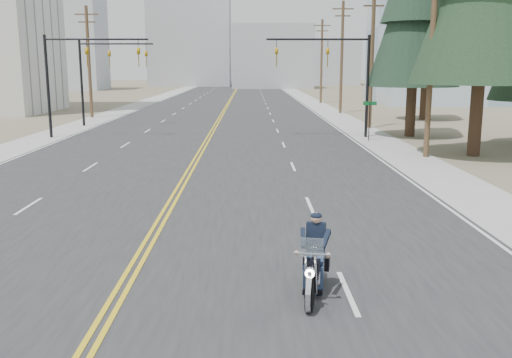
{
  "coord_description": "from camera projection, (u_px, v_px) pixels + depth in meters",
  "views": [
    {
      "loc": [
        2.85,
        -7.74,
        4.9
      ],
      "look_at": [
        3.04,
        8.92,
        1.6
      ],
      "focal_mm": 40.0,
      "sensor_mm": 36.0,
      "label": 1
    }
  ],
  "objects": [
    {
      "name": "glass_building",
      "position": [
        469.0,
        27.0,
        75.58
      ],
      "size": [
        24.0,
        16.0,
        20.0
      ],
      "primitive_type": "cube",
      "color": "#9EB5CC",
      "rests_on": "ground"
    },
    {
      "name": "haze_bldg_f",
      "position": [
        25.0,
        53.0,
        133.92
      ],
      "size": [
        12.0,
        12.0,
        16.0
      ],
      "primitive_type": "cube",
      "color": "#ADB2B7",
      "rests_on": "ground"
    },
    {
      "name": "conifer_far",
      "position": [
        429.0,
        14.0,
        51.53
      ],
      "size": [
        6.23,
        6.23,
        16.7
      ],
      "rotation": [
        0.0,
        0.0,
        -0.43
      ],
      "color": "#382619",
      "rests_on": "ground"
    },
    {
      "name": "utility_pole_e",
      "position": [
        322.0,
        60.0,
        76.19
      ],
      "size": [
        2.2,
        0.3,
        11.0
      ],
      "color": "brown",
      "rests_on": "ground"
    },
    {
      "name": "sidewalk_right",
      "position": [
        313.0,
        103.0,
        77.29
      ],
      "size": [
        3.0,
        200.0,
        0.01
      ],
      "primitive_type": "cube",
      "color": "#A5A5A0",
      "rests_on": "ground"
    },
    {
      "name": "traffic_mast_far",
      "position": [
        101.0,
        67.0,
        46.69
      ],
      "size": [
        6.1,
        0.26,
        7.0
      ],
      "color": "black",
      "rests_on": "ground"
    },
    {
      "name": "haze_bldg_d",
      "position": [
        190.0,
        33.0,
        143.17
      ],
      "size": [
        20.0,
        15.0,
        26.0
      ],
      "primitive_type": "cube",
      "color": "#ADB2B7",
      "rests_on": "ground"
    },
    {
      "name": "utility_pole_b",
      "position": [
        432.0,
        45.0,
        30.04
      ],
      "size": [
        2.2,
        0.3,
        11.5
      ],
      "color": "brown",
      "rests_on": "ground"
    },
    {
      "name": "street_sign",
      "position": [
        370.0,
        114.0,
        37.7
      ],
      "size": [
        0.9,
        0.06,
        2.62
      ],
      "color": "black",
      "rests_on": "ground"
    },
    {
      "name": "utility_pole_c",
      "position": [
        372.0,
        56.0,
        44.8
      ],
      "size": [
        2.2,
        0.3,
        11.0
      ],
      "color": "brown",
      "rests_on": "ground"
    },
    {
      "name": "haze_bldg_a",
      "position": [
        68.0,
        36.0,
        118.79
      ],
      "size": [
        14.0,
        12.0,
        22.0
      ],
      "primitive_type": "cube",
      "color": "#B7BCC6",
      "rests_on": "ground"
    },
    {
      "name": "haze_bldg_b",
      "position": [
        272.0,
        57.0,
        129.84
      ],
      "size": [
        18.0,
        14.0,
        14.0
      ],
      "primitive_type": "cube",
      "color": "#ADB2B7",
      "rests_on": "ground"
    },
    {
      "name": "sidewalk_left",
      "position": [
        144.0,
        103.0,
        77.04
      ],
      "size": [
        3.0,
        200.0,
        0.01
      ],
      "primitive_type": "cube",
      "color": "#A5A5A0",
      "rests_on": "ground"
    },
    {
      "name": "motorcyclist",
      "position": [
        314.0,
        256.0,
        12.22
      ],
      "size": [
        1.43,
        2.44,
        1.79
      ],
      "primitive_type": null,
      "rotation": [
        0.0,
        0.0,
        2.94
      ],
      "color": "black",
      "rests_on": "ground"
    },
    {
      "name": "haze_bldg_c",
      "position": [
        433.0,
        46.0,
        115.09
      ],
      "size": [
        16.0,
        12.0,
        18.0
      ],
      "primitive_type": "cube",
      "color": "#B7BCC6",
      "rests_on": "ground"
    },
    {
      "name": "traffic_mast_right",
      "position": [
        339.0,
        66.0,
        39.04
      ],
      "size": [
        7.1,
        0.26,
        7.0
      ],
      "color": "black",
      "rests_on": "ground"
    },
    {
      "name": "utility_pole_left",
      "position": [
        89.0,
        60.0,
        54.39
      ],
      "size": [
        2.2,
        0.3,
        10.5
      ],
      "color": "brown",
      "rests_on": "ground"
    },
    {
      "name": "road",
      "position": [
        229.0,
        103.0,
        77.17
      ],
      "size": [
        20.0,
        200.0,
        0.01
      ],
      "primitive_type": "cube",
      "color": "#303033",
      "rests_on": "ground"
    },
    {
      "name": "utility_pole_d",
      "position": [
        342.0,
        56.0,
        59.47
      ],
      "size": [
        2.2,
        0.3,
        11.5
      ],
      "color": "brown",
      "rests_on": "ground"
    },
    {
      "name": "haze_bldg_e",
      "position": [
        331.0,
        62.0,
        154.75
      ],
      "size": [
        14.0,
        14.0,
        12.0
      ],
      "primitive_type": "cube",
      "color": "#B7BCC6",
      "rests_on": "ground"
    },
    {
      "name": "traffic_mast_left",
      "position": [
        76.0,
        66.0,
        38.84
      ],
      "size": [
        7.1,
        0.26,
        7.0
      ],
      "color": "black",
      "rests_on": "ground"
    }
  ]
}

